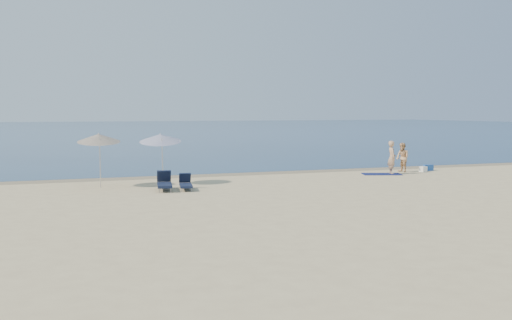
{
  "coord_description": "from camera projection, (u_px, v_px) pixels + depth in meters",
  "views": [
    {
      "loc": [
        -14.66,
        -12.11,
        3.35
      ],
      "look_at": [
        -3.71,
        16.0,
        1.0
      ],
      "focal_mm": 45.0,
      "sensor_mm": 36.0,
      "label": 1
    }
  ],
  "objects": [
    {
      "name": "white_bag",
      "position": [
        423.0,
        169.0,
        34.77
      ],
      "size": [
        0.42,
        0.38,
        0.3
      ],
      "primitive_type": "cube",
      "rotation": [
        0.0,
        0.0,
        0.26
      ],
      "color": "white",
      "rests_on": "ground"
    },
    {
      "name": "lounger_right",
      "position": [
        186.0,
        184.0,
        26.97
      ],
      "size": [
        0.8,
        1.6,
        0.68
      ],
      "rotation": [
        0.0,
        0.0,
        -0.21
      ],
      "color": "#131B34",
      "rests_on": "ground"
    },
    {
      "name": "blue_cooler",
      "position": [
        428.0,
        168.0,
        35.53
      ],
      "size": [
        0.5,
        0.37,
        0.34
      ],
      "primitive_type": "cube",
      "rotation": [
        0.0,
        0.0,
        0.08
      ],
      "color": "#1E50A6",
      "rests_on": "ground"
    },
    {
      "name": "lounger_left",
      "position": [
        164.0,
        183.0,
        26.84
      ],
      "size": [
        0.94,
        1.88,
        0.79
      ],
      "rotation": [
        0.0,
        0.0,
        -0.2
      ],
      "color": "black",
      "rests_on": "ground"
    },
    {
      "name": "wet_sand_strip",
      "position": [
        297.0,
        172.0,
        34.84
      ],
      "size": [
        240.0,
        1.6,
        0.0
      ],
      "primitive_type": "cube",
      "color": "#847254",
      "rests_on": "ground"
    },
    {
      "name": "person_left",
      "position": [
        392.0,
        158.0,
        33.52
      ],
      "size": [
        0.58,
        0.73,
        1.75
      ],
      "primitive_type": "imported",
      "rotation": [
        0.0,
        0.0,
        1.28
      ],
      "color": "tan",
      "rests_on": "ground"
    },
    {
      "name": "person_right",
      "position": [
        402.0,
        157.0,
        34.63
      ],
      "size": [
        0.63,
        0.8,
        1.59
      ],
      "primitive_type": "imported",
      "rotation": [
        0.0,
        0.0,
        -1.54
      ],
      "color": "tan",
      "rests_on": "ground"
    },
    {
      "name": "umbrella_near",
      "position": [
        160.0,
        138.0,
        28.76
      ],
      "size": [
        2.41,
        2.42,
        2.47
      ],
      "rotation": [
        0.0,
        0.0,
        -0.34
      ],
      "color": "silver",
      "rests_on": "ground"
    },
    {
      "name": "sea",
      "position": [
        98.0,
        130.0,
        109.71
      ],
      "size": [
        240.0,
        160.0,
        0.01
      ],
      "primitive_type": "cube",
      "color": "#0D274E",
      "rests_on": "ground"
    },
    {
      "name": "beach_towel",
      "position": [
        382.0,
        174.0,
        33.49
      ],
      "size": [
        2.23,
        1.7,
        0.03
      ],
      "primitive_type": "cube",
      "rotation": [
        0.0,
        0.0,
        -0.35
      ],
      "color": "#0D1445",
      "rests_on": "ground"
    },
    {
      "name": "umbrella_far",
      "position": [
        99.0,
        138.0,
        27.76
      ],
      "size": [
        2.15,
        2.18,
        2.5
      ],
      "rotation": [
        0.0,
        0.0,
        -0.18
      ],
      "color": "silver",
      "rests_on": "ground"
    }
  ]
}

